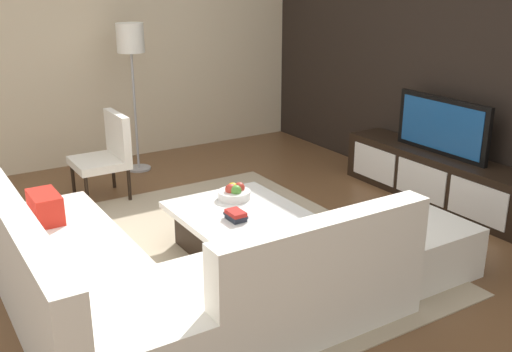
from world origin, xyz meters
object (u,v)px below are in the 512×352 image
object	(u,v)px
television	(442,126)
fruit_bowl	(234,193)
media_console	(437,177)
accent_chair_near	(107,151)
coffee_table	(235,228)
sectional_couch	(157,279)
book_stack	(236,215)
ottoman	(419,247)
floor_lamp	(131,48)

from	to	relation	value
television	fruit_bowl	bearing A→B (deg)	-97.26
media_console	fruit_bowl	size ratio (longest dim) A/B	7.86
television	accent_chair_near	bearing A→B (deg)	-124.37
media_console	accent_chair_near	distance (m)	3.35
coffee_table	accent_chair_near	size ratio (longest dim) A/B	1.09
television	accent_chair_near	distance (m)	3.35
media_console	sectional_couch	world-z (taller)	sectional_couch
sectional_couch	television	bearing A→B (deg)	99.15
television	book_stack	world-z (taller)	television
ottoman	sectional_couch	bearing A→B (deg)	-102.76
sectional_couch	ottoman	xyz separation A→B (m)	(0.45, 1.99, -0.09)
sectional_couch	floor_lamp	bearing A→B (deg)	160.74
accent_chair_near	ottoman	distance (m)	3.24
media_console	floor_lamp	world-z (taller)	floor_lamp
fruit_bowl	sectional_couch	bearing A→B (deg)	-52.91
sectional_couch	coffee_table	world-z (taller)	sectional_couch
coffee_table	sectional_couch	bearing A→B (deg)	-57.03
fruit_bowl	book_stack	world-z (taller)	fruit_bowl
coffee_table	fruit_bowl	bearing A→B (deg)	150.66
television	coffee_table	distance (m)	2.37
sectional_couch	ottoman	bearing A→B (deg)	77.24
floor_lamp	fruit_bowl	world-z (taller)	floor_lamp
accent_chair_near	book_stack	bearing A→B (deg)	20.09
sectional_couch	ottoman	distance (m)	2.04
television	floor_lamp	size ratio (longest dim) A/B	0.65
media_console	coffee_table	bearing A→B (deg)	-92.49
television	book_stack	size ratio (longest dim) A/B	5.84
media_console	book_stack	size ratio (longest dim) A/B	11.68
media_console	coffee_table	distance (m)	2.30
media_console	book_stack	xyz separation A→B (m)	(0.12, -2.42, 0.17)
ottoman	book_stack	bearing A→B (deg)	-126.66
coffee_table	ottoman	xyz separation A→B (m)	(1.08, 1.02, -0.00)
coffee_table	accent_chair_near	world-z (taller)	accent_chair_near
coffee_table	fruit_bowl	distance (m)	0.31
media_console	accent_chair_near	bearing A→B (deg)	-124.37
fruit_bowl	television	bearing A→B (deg)	82.74
ottoman	accent_chair_near	bearing A→B (deg)	-152.61
accent_chair_near	book_stack	size ratio (longest dim) A/B	4.62
accent_chair_near	television	bearing A→B (deg)	66.17
sectional_couch	fruit_bowl	world-z (taller)	sectional_couch
media_console	sectional_couch	size ratio (longest dim) A/B	0.90
sectional_couch	accent_chair_near	distance (m)	2.47
ottoman	fruit_bowl	xyz separation A→B (m)	(-1.26, -0.92, 0.24)
accent_chair_near	fruit_bowl	world-z (taller)	accent_chair_near
media_console	fruit_bowl	distance (m)	2.22
coffee_table	fruit_bowl	world-z (taller)	fruit_bowl
media_console	sectional_couch	xyz separation A→B (m)	(0.53, -3.26, 0.04)
media_console	book_stack	world-z (taller)	media_console
sectional_couch	fruit_bowl	distance (m)	1.34
floor_lamp	ottoman	distance (m)	3.85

